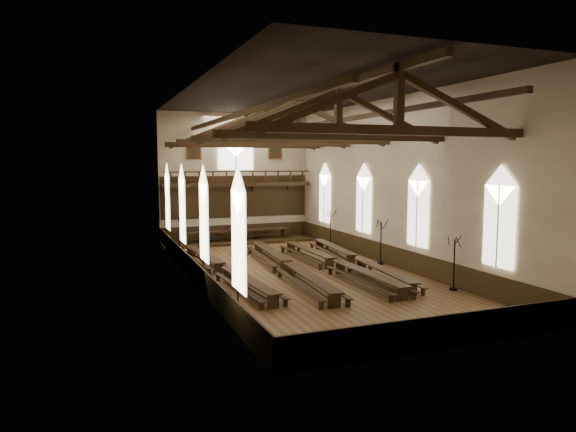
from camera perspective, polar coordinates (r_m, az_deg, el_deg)
name	(u,v)px	position (r m, az deg, el deg)	size (l,w,h in m)	color
ground	(297,272)	(29.29, 1.01, -6.22)	(26.00, 26.00, 0.00)	brown
room_walls	(297,157)	(28.61, 1.04, 6.52)	(26.00, 26.00, 26.00)	beige
wainscot_band	(297,261)	(29.16, 1.01, -5.07)	(12.00, 26.00, 1.20)	#372710
side_windows	(297,206)	(28.72, 1.03, 1.09)	(11.85, 19.80, 4.50)	white
end_window	(236,149)	(40.86, -5.83, 7.45)	(2.80, 0.12, 3.80)	white
minstrels_gallery	(237,191)	(40.69, -5.69, 2.78)	(11.80, 1.24, 3.70)	#352211
portraits	(236,150)	(40.85, -5.83, 7.28)	(7.75, 0.09, 1.45)	brown
roof_trusses	(297,125)	(28.67, 1.04, 10.03)	(11.70, 25.70, 2.80)	#352211
refectory_row_a	(223,268)	(28.11, -7.25, -5.76)	(1.91, 13.85, 0.68)	#352211
refectory_row_b	(288,265)	(28.51, 0.04, -5.44)	(2.02, 14.44, 0.74)	#352211
refectory_row_c	(335,262)	(29.43, 5.22, -5.14)	(1.51, 14.10, 0.72)	#352211
refectory_row_d	(356,259)	(30.56, 7.61, -4.78)	(2.07, 14.02, 0.70)	#352211
dais	(237,241)	(39.78, -5.72, -2.82)	(11.40, 2.87, 0.19)	#372710
high_table	(237,231)	(39.67, -5.73, -1.72)	(8.51, 1.44, 0.79)	#352211
high_chairs	(234,232)	(40.47, -6.03, -1.80)	(5.86, 0.46, 0.94)	#352211
candelabrum_left_near	(238,301)	(20.42, -5.59, -9.34)	(0.73, 0.84, 2.74)	black
candelabrum_left_mid	(203,269)	(26.70, -9.41, -5.78)	(0.76, 0.78, 2.60)	black
candelabrum_left_far	(180,245)	(33.90, -11.96, -3.17)	(0.81, 0.86, 2.84)	black
candelabrum_right_near	(454,274)	(26.32, 17.93, -6.14)	(0.81, 0.76, 2.67)	black
candelabrum_right_mid	(381,251)	(31.73, 10.26, -3.82)	(0.79, 0.83, 2.75)	black
candelabrum_right_far	(330,235)	(37.80, 4.74, -2.16)	(0.77, 0.83, 2.72)	black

